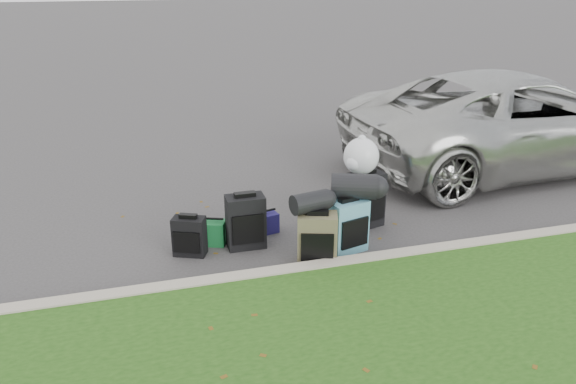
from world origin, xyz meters
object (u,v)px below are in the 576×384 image
object	(u,v)px
suitcase_small_black	(189,236)
tote_green	(214,233)
suitcase_olive	(317,239)
suitcase_teal	(348,226)
suitcase_large_black_right	(364,200)
suv	(516,120)
suitcase_large_black_left	(246,222)
tote_navy	(268,223)

from	to	relation	value
suitcase_small_black	tote_green	bearing A→B (deg)	54.13
suitcase_small_black	suitcase_olive	world-z (taller)	suitcase_olive
suitcase_teal	suitcase_large_black_right	distance (m)	0.77
suitcase_olive	tote_green	size ratio (longest dim) A/B	2.04
suitcase_teal	suitcase_large_black_right	size ratio (longest dim) A/B	0.88
suv	suitcase_large_black_left	distance (m)	5.39
suitcase_large_black_right	tote_navy	xyz separation A→B (m)	(-1.28, 0.16, -0.24)
suitcase_small_black	tote_green	xyz separation A→B (m)	(0.33, 0.19, -0.09)
suv	suitcase_large_black_right	size ratio (longest dim) A/B	7.94
suv	suitcase_teal	distance (m)	4.51
suitcase_olive	suitcase_small_black	bearing A→B (deg)	173.82
tote_navy	suitcase_olive	bearing A→B (deg)	-83.81
suv	suitcase_teal	xyz separation A→B (m)	(-3.91, -2.18, -0.49)
suitcase_large_black_left	suitcase_teal	bearing A→B (deg)	-20.60
suitcase_large_black_left	suv	bearing A→B (deg)	19.25
suv	suitcase_olive	xyz separation A→B (m)	(-4.37, -2.39, -0.51)
suitcase_large_black_right	tote_green	world-z (taller)	suitcase_large_black_right
suv	suitcase_small_black	distance (m)	6.06
suitcase_small_black	suitcase_olive	size ratio (longest dim) A/B	0.77
suv	tote_navy	world-z (taller)	suv
suitcase_olive	tote_navy	distance (m)	1.04
suitcase_teal	tote_navy	xyz separation A→B (m)	(-0.80, 0.76, -0.19)
tote_navy	suv	bearing A→B (deg)	3.06
suv	tote_navy	size ratio (longest dim) A/B	22.25
suitcase_olive	suitcase_teal	world-z (taller)	suitcase_teal
suitcase_large_black_left	tote_navy	distance (m)	0.52
suitcase_large_black_left	tote_green	distance (m)	0.44
suitcase_large_black_left	suitcase_large_black_right	size ratio (longest dim) A/B	0.90
suitcase_olive	tote_navy	bearing A→B (deg)	127.78
suitcase_small_black	tote_navy	distance (m)	1.11
suitcase_large_black_left	suitcase_olive	world-z (taller)	suitcase_large_black_left
suitcase_olive	tote_green	bearing A→B (deg)	160.61
suitcase_large_black_left	tote_green	world-z (taller)	suitcase_large_black_left
suv	suitcase_olive	size ratio (longest dim) A/B	9.47
suitcase_teal	tote_green	distance (m)	1.65
suitcase_olive	tote_green	world-z (taller)	suitcase_olive
tote_green	suitcase_teal	bearing A→B (deg)	-0.73
suitcase_olive	tote_navy	size ratio (longest dim) A/B	2.35
suitcase_large_black_left	suitcase_teal	xyz separation A→B (m)	(1.16, -0.44, -0.01)
tote_navy	suitcase_small_black	bearing A→B (deg)	-175.63
tote_green	tote_navy	bearing A→B (deg)	32.96
suv	suitcase_large_black_left	bearing A→B (deg)	106.28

